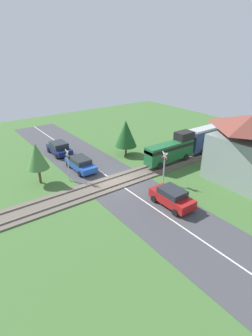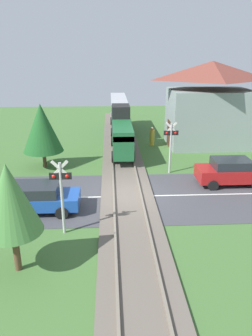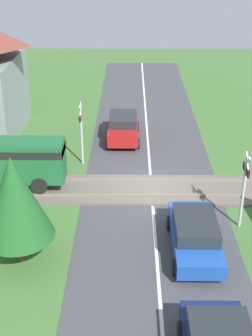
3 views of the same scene
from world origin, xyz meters
name	(u,v)px [view 2 (image 2 of 3)]	position (x,y,z in m)	size (l,w,h in m)	color
ground_plane	(127,197)	(0.00, 0.00, 0.00)	(60.00, 60.00, 0.00)	#426B33
road_surface	(127,196)	(0.00, 0.00, 0.01)	(48.00, 6.40, 0.02)	#424247
track_bed	(127,196)	(0.00, 0.00, 0.07)	(2.80, 48.00, 0.24)	#665B51
train	(120,120)	(0.00, 11.34, 1.87)	(1.58, 14.28, 3.18)	#1E6033
car_near_crossing	(34,197)	(-4.55, -1.44, 0.74)	(4.31, 1.88, 1.39)	#1E4CA8
car_far_side	(231,171)	(6.07, 1.44, 0.81)	(3.85, 1.88, 1.53)	#A81919
crossing_signal_west_approach	(61,188)	(-2.89, -3.51, 2.10)	(0.90, 0.18, 3.29)	#B7B7B7
crossing_signal_east_approach	(171,141)	(2.89, 3.51, 2.10)	(0.90, 0.18, 3.29)	#B7B7B7
station_building	(209,106)	(7.07, 9.82, 3.24)	(6.81, 4.75, 6.63)	gray
pedestrian_by_station	(152,137)	(2.57, 9.86, 0.70)	(0.38, 0.38, 1.54)	gold
tree_roadside_hedge	(42,128)	(-5.25, 5.00, 2.67)	(2.60, 2.60, 4.24)	brown
tree_beyond_track	(10,199)	(-4.22, -5.95, 2.78)	(2.05, 2.05, 4.02)	brown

